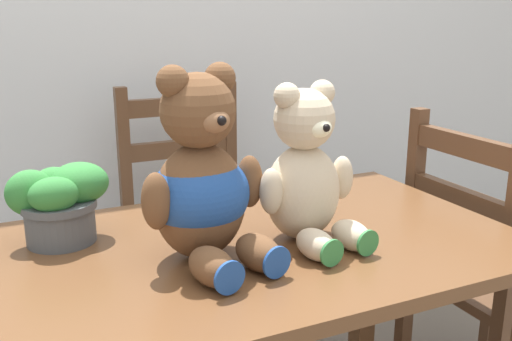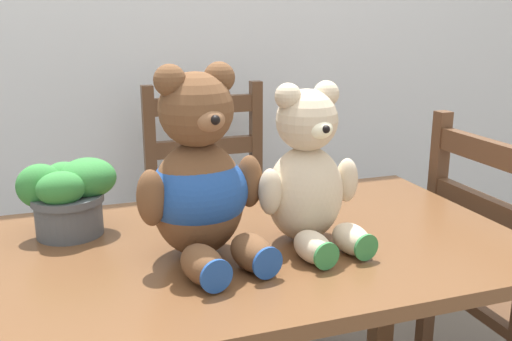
# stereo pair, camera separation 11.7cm
# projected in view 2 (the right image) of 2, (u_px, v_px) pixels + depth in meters

# --- Properties ---
(dining_table) EXTENTS (1.14, 0.71, 0.73)m
(dining_table) POSITION_uv_depth(u_px,v_px,m) (259.00, 291.00, 1.28)
(dining_table) COLOR brown
(dining_table) RESTS_ON ground_plane
(wooden_chair_behind) EXTENTS (0.43, 0.38, 0.98)m
(wooden_chair_behind) POSITION_uv_depth(u_px,v_px,m) (215.00, 229.00, 2.01)
(wooden_chair_behind) COLOR brown
(wooden_chair_behind) RESTS_ON ground_plane
(wooden_chair_side) EXTENTS (0.43, 0.41, 0.94)m
(wooden_chair_side) POSITION_uv_depth(u_px,v_px,m) (512.00, 287.00, 1.62)
(wooden_chair_side) COLOR brown
(wooden_chair_side) RESTS_ON ground_plane
(teddy_bear_left) EXTENTS (0.28, 0.30, 0.39)m
(teddy_bear_left) POSITION_uv_depth(u_px,v_px,m) (200.00, 182.00, 1.13)
(teddy_bear_left) COLOR brown
(teddy_bear_left) RESTS_ON dining_table
(teddy_bear_right) EXTENTS (0.24, 0.25, 0.34)m
(teddy_bear_right) POSITION_uv_depth(u_px,v_px,m) (308.00, 176.00, 1.20)
(teddy_bear_right) COLOR beige
(teddy_bear_right) RESTS_ON dining_table
(potted_plant) EXTENTS (0.21, 0.16, 0.17)m
(potted_plant) POSITION_uv_depth(u_px,v_px,m) (68.00, 195.00, 1.26)
(potted_plant) COLOR #4C5156
(potted_plant) RESTS_ON dining_table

